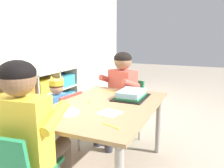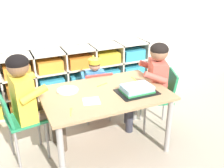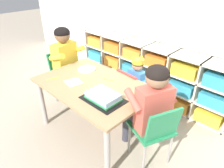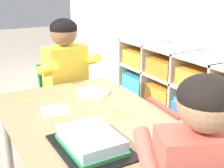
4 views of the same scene
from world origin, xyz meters
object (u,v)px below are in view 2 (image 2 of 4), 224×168
object	(u,v)px
child_with_crown	(94,80)
fork_scattered_mid_table	(102,85)
classroom_chair_blue	(97,93)
adult_helper_seated	(29,96)
fork_near_cake_tray	(71,111)
birthday_cake_on_tray	(137,89)
fork_at_table_front_edge	(134,79)
classroom_chair_adult_side	(20,120)
guest_at_table_side	(152,78)
paper_plate_stack	(68,90)
classroom_chair_guest_side	(161,95)
activity_table	(105,100)

from	to	relation	value
child_with_crown	fork_scattered_mid_table	bearing A→B (deg)	85.08
classroom_chair_blue	adult_helper_seated	bearing A→B (deg)	29.23
child_with_crown	fork_near_cake_tray	xyz separation A→B (m)	(-0.52, -0.83, 0.13)
classroom_chair_blue	birthday_cake_on_tray	xyz separation A→B (m)	(0.17, -0.63, 0.29)
classroom_chair_blue	fork_scattered_mid_table	world-z (taller)	classroom_chair_blue
fork_at_table_front_edge	fork_near_cake_tray	bearing A→B (deg)	-60.36
classroom_chair_adult_side	fork_at_table_front_edge	xyz separation A→B (m)	(1.19, 0.01, 0.19)
birthday_cake_on_tray	fork_near_cake_tray	world-z (taller)	birthday_cake_on_tray
guest_at_table_side	paper_plate_stack	size ratio (longest dim) A/B	4.88
adult_helper_seated	guest_at_table_side	size ratio (longest dim) A/B	1.04
classroom_chair_blue	paper_plate_stack	distance (m)	0.60
classroom_chair_guest_side	child_with_crown	bearing A→B (deg)	-110.00
classroom_chair_guest_side	fork_near_cake_tray	distance (m)	1.17
adult_helper_seated	paper_plate_stack	world-z (taller)	adult_helper_seated
classroom_chair_guest_side	birthday_cake_on_tray	xyz separation A→B (m)	(-0.44, -0.21, 0.24)
paper_plate_stack	fork_at_table_front_edge	size ratio (longest dim) A/B	1.39
classroom_chair_adult_side	adult_helper_seated	world-z (taller)	adult_helper_seated
classroom_chair_adult_side	classroom_chair_guest_side	xyz separation A→B (m)	(1.50, -0.07, -0.02)
classroom_chair_adult_side	fork_near_cake_tray	world-z (taller)	classroom_chair_adult_side
classroom_chair_guest_side	guest_at_table_side	xyz separation A→B (m)	(-0.11, 0.04, 0.20)
adult_helper_seated	fork_at_table_front_edge	distance (m)	1.08
adult_helper_seated	fork_near_cake_tray	size ratio (longest dim) A/B	8.07
classroom_chair_blue	birthday_cake_on_tray	distance (m)	0.71
fork_near_cake_tray	fork_at_table_front_edge	size ratio (longest dim) A/B	0.88
child_with_crown	classroom_chair_guest_side	distance (m)	0.80
activity_table	birthday_cake_on_tray	bearing A→B (deg)	-24.46
child_with_crown	birthday_cake_on_tray	distance (m)	0.78
classroom_chair_guest_side	paper_plate_stack	size ratio (longest dim) A/B	3.32
classroom_chair_blue	classroom_chair_guest_side	distance (m)	0.74
fork_near_cake_tray	fork_at_table_front_edge	distance (m)	0.89
adult_helper_seated	guest_at_table_side	xyz separation A→B (m)	(1.28, -0.04, -0.03)
birthday_cake_on_tray	guest_at_table_side	bearing A→B (deg)	37.37
child_with_crown	classroom_chair_adult_side	distance (m)	1.02
adult_helper_seated	classroom_chair_blue	bearing A→B (deg)	-74.91
classroom_chair_adult_side	birthday_cake_on_tray	world-z (taller)	classroom_chair_adult_side
child_with_crown	classroom_chair_guest_side	xyz separation A→B (m)	(0.59, -0.53, -0.08)
classroom_chair_adult_side	paper_plate_stack	xyz separation A→B (m)	(0.47, 0.02, 0.20)
classroom_chair_blue	classroom_chair_adult_side	world-z (taller)	classroom_chair_adult_side
guest_at_table_side	paper_plate_stack	bearing A→B (deg)	-70.95
adult_helper_seated	paper_plate_stack	size ratio (longest dim) A/B	5.08
child_with_crown	fork_at_table_front_edge	size ratio (longest dim) A/B	5.39
classroom_chair_guest_side	paper_plate_stack	distance (m)	1.06
classroom_chair_adult_side	fork_near_cake_tray	size ratio (longest dim) A/B	5.39
activity_table	classroom_chair_blue	world-z (taller)	classroom_chair_blue
guest_at_table_side	birthday_cake_on_tray	bearing A→B (deg)	-30.52
activity_table	birthday_cake_on_tray	xyz separation A→B (m)	(0.28, -0.13, 0.11)
activity_table	fork_at_table_front_edge	bearing A→B (deg)	21.88
activity_table	birthday_cake_on_tray	world-z (taller)	birthday_cake_on_tray
classroom_chair_blue	fork_near_cake_tray	xyz separation A→B (m)	(-0.51, -0.72, 0.26)
guest_at_table_side	birthday_cake_on_tray	distance (m)	0.42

